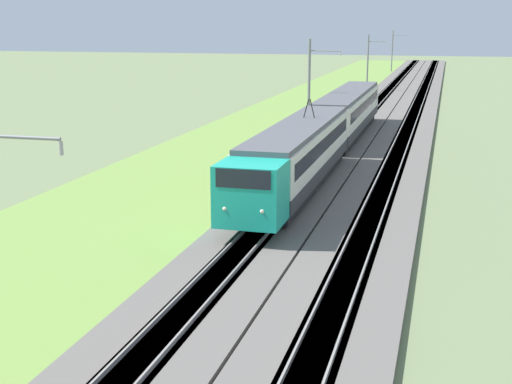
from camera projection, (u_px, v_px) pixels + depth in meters
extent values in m
cube|color=#605B56|center=(347.00, 138.00, 57.22)|extent=(240.00, 4.40, 0.30)
cube|color=#605B56|center=(404.00, 140.00, 56.08)|extent=(240.00, 4.40, 0.30)
cube|color=#4C4238|center=(347.00, 138.00, 57.22)|extent=(240.00, 1.57, 0.30)
cube|color=gray|center=(340.00, 135.00, 57.30)|extent=(240.00, 0.07, 0.15)
cube|color=gray|center=(353.00, 135.00, 57.03)|extent=(240.00, 0.07, 0.15)
cube|color=#4C4238|center=(404.00, 140.00, 56.08)|extent=(240.00, 1.57, 0.30)
cube|color=gray|center=(397.00, 137.00, 56.16)|extent=(240.00, 0.07, 0.15)
cube|color=gray|center=(411.00, 137.00, 55.89)|extent=(240.00, 0.07, 0.15)
cube|color=olive|center=(265.00, 135.00, 58.93)|extent=(240.00, 13.27, 0.12)
cube|color=#19A88E|center=(251.00, 193.00, 29.52)|extent=(2.46, 2.73, 2.57)
cube|color=black|center=(249.00, 175.00, 28.97)|extent=(1.77, 2.27, 0.77)
sphere|color=#F2EAC6|center=(225.00, 209.00, 28.70)|extent=(0.20, 0.20, 0.20)
sphere|color=#F2EAC6|center=(262.00, 211.00, 28.31)|extent=(0.20, 0.20, 0.20)
cube|color=#2D2D33|center=(299.00, 168.00, 39.11)|extent=(17.51, 2.84, 0.72)
cube|color=silver|center=(300.00, 145.00, 38.81)|extent=(17.51, 2.84, 1.85)
cube|color=black|center=(300.00, 143.00, 38.78)|extent=(16.10, 2.86, 0.78)
cube|color=#515156|center=(300.00, 126.00, 38.57)|extent=(17.51, 2.61, 0.25)
cube|color=black|center=(299.00, 180.00, 39.26)|extent=(16.63, 2.41, 0.55)
cylinder|color=black|center=(257.00, 207.00, 32.82)|extent=(0.86, 0.12, 0.86)
cylinder|color=black|center=(280.00, 209.00, 32.56)|extent=(0.86, 0.12, 0.86)
cube|color=#2D2D33|center=(348.00, 122.00, 57.28)|extent=(19.97, 2.84, 0.72)
cube|color=silver|center=(348.00, 106.00, 56.98)|extent=(19.97, 2.84, 1.85)
cube|color=black|center=(348.00, 104.00, 56.94)|extent=(18.37, 2.86, 0.78)
cube|color=#515156|center=(348.00, 93.00, 56.73)|extent=(19.97, 2.61, 0.25)
cube|color=black|center=(347.00, 130.00, 57.43)|extent=(18.97, 2.41, 0.55)
cylinder|color=black|center=(306.00, 108.00, 40.92)|extent=(0.06, 0.33, 1.08)
cylinder|color=black|center=(312.00, 108.00, 40.83)|extent=(0.06, 0.33, 1.08)
cube|color=black|center=(269.00, 226.00, 32.89)|extent=(0.10, 0.10, 0.00)
cylinder|color=slate|center=(12.00, 137.00, 15.75)|extent=(0.08, 2.40, 0.08)
cylinder|color=#B2ADA8|center=(61.00, 148.00, 15.49)|extent=(0.10, 0.10, 0.30)
cylinder|color=slate|center=(309.00, 91.00, 55.60)|extent=(0.22, 0.22, 7.94)
cylinder|color=slate|center=(325.00, 51.00, 54.59)|extent=(0.08, 2.40, 0.08)
cylinder|color=#B2ADA8|center=(340.00, 54.00, 54.33)|extent=(0.10, 0.10, 0.30)
cylinder|color=slate|center=(368.00, 64.00, 94.56)|extent=(0.22, 0.22, 7.58)
cylinder|color=slate|center=(378.00, 42.00, 93.58)|extent=(0.08, 2.40, 0.08)
cylinder|color=#B2ADA8|center=(387.00, 43.00, 93.33)|extent=(0.10, 0.10, 0.30)
cylinder|color=slate|center=(392.00, 51.00, 133.46)|extent=(0.22, 0.22, 7.69)
cylinder|color=slate|center=(399.00, 35.00, 132.47)|extent=(0.08, 2.40, 0.08)
cylinder|color=#B2ADA8|center=(406.00, 36.00, 132.22)|extent=(0.10, 0.10, 0.30)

